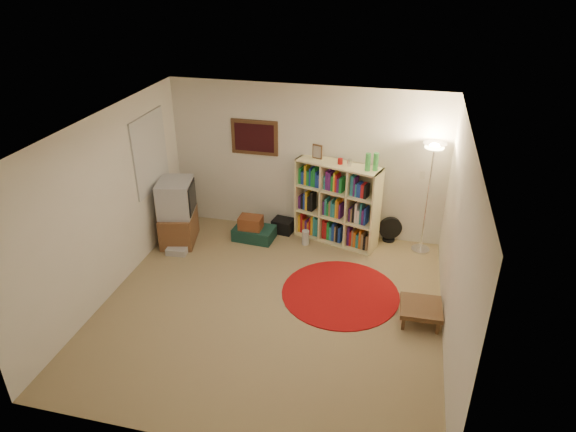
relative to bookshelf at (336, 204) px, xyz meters
The scene contains 12 objects.
room 2.14m from the bookshelf, 107.37° to the right, with size 4.54×4.54×2.54m.
bookshelf is the anchor object (origin of this frame).
floor_lamp 1.64m from the bookshelf, ahead, with size 0.36×0.36×1.81m.
floor_fan 1.01m from the bookshelf, 10.87° to the left, with size 0.38×0.25×0.43m.
tv_stand 2.57m from the bookshelf, 165.63° to the right, with size 0.67×0.84×1.08m.
dvd_box 2.64m from the bookshelf, 157.12° to the right, with size 0.34×0.29×0.11m.
suitcase 1.45m from the bookshelf, 167.71° to the right, with size 0.69×0.47×0.21m.
wicker_basket 1.43m from the bookshelf, 166.56° to the right, with size 0.37×0.27×0.21m.
duffel_bag 1.05m from the bookshelf, behind, with size 0.38×0.33×0.23m.
paper_towel 0.74m from the bookshelf, 149.71° to the right, with size 0.14×0.14×0.25m.
red_rug 1.65m from the bookshelf, 77.91° to the right, with size 1.65×1.65×0.01m.
side_table 2.36m from the bookshelf, 52.53° to the right, with size 0.55×0.55×0.24m.
Camera 1 is at (1.54, -5.39, 4.30)m, focal length 32.00 mm.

